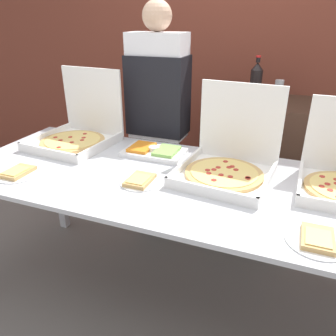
# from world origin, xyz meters

# --- Properties ---
(ground_plane) EXTENTS (16.00, 16.00, 0.00)m
(ground_plane) POSITION_xyz_m (0.00, 0.00, 0.00)
(ground_plane) COLOR slate
(brick_wall_behind) EXTENTS (10.00, 0.06, 2.80)m
(brick_wall_behind) POSITION_xyz_m (0.00, 1.70, 1.40)
(brick_wall_behind) COLOR brown
(brick_wall_behind) RESTS_ON ground_plane
(buffet_table) EXTENTS (2.39, 0.98, 0.89)m
(buffet_table) POSITION_xyz_m (0.00, 0.00, 0.80)
(buffet_table) COLOR silver
(buffet_table) RESTS_ON ground_plane
(pizza_box_near_left) EXTENTS (0.52, 0.53, 0.47)m
(pizza_box_near_left) POSITION_xyz_m (0.29, 0.14, 0.97)
(pizza_box_near_left) COLOR white
(pizza_box_near_left) RESTS_ON buffet_table
(pizza_box_far_right) EXTENTS (0.52, 0.53, 0.48)m
(pizza_box_far_right) POSITION_xyz_m (-0.76, 0.27, 0.98)
(pizza_box_far_right) COLOR white
(pizza_box_far_right) RESTS_ON buffet_table
(paper_plate_front_right) EXTENTS (0.24, 0.24, 0.03)m
(paper_plate_front_right) POSITION_xyz_m (-0.78, -0.28, 0.90)
(paper_plate_front_right) COLOR white
(paper_plate_front_right) RESTS_ON buffet_table
(paper_plate_front_left) EXTENTS (0.21, 0.21, 0.03)m
(paper_plate_front_left) POSITION_xyz_m (-0.11, -0.12, 0.90)
(paper_plate_front_left) COLOR white
(paper_plate_front_left) RESTS_ON buffet_table
(paper_plate_front_center) EXTENTS (0.24, 0.24, 0.03)m
(paper_plate_front_center) POSITION_xyz_m (0.74, -0.32, 0.90)
(paper_plate_front_center) COLOR white
(paper_plate_front_center) RESTS_ON buffet_table
(veggie_tray) EXTENTS (0.38, 0.22, 0.05)m
(veggie_tray) POSITION_xyz_m (-0.19, 0.26, 0.91)
(veggie_tray) COLOR white
(veggie_tray) RESTS_ON buffet_table
(sideboard_podium) EXTENTS (0.75, 0.58, 1.13)m
(sideboard_podium) POSITION_xyz_m (0.35, 0.98, 0.56)
(sideboard_podium) COLOR #382319
(sideboard_podium) RESTS_ON ground_plane
(soda_bottle) EXTENTS (0.09, 0.09, 0.31)m
(soda_bottle) POSITION_xyz_m (0.30, 1.02, 1.26)
(soda_bottle) COLOR black
(soda_bottle) RESTS_ON sideboard_podium
(soda_can_silver) EXTENTS (0.07, 0.07, 0.12)m
(soda_can_silver) POSITION_xyz_m (0.46, 1.16, 1.19)
(soda_can_silver) COLOR silver
(soda_can_silver) RESTS_ON sideboard_podium
(soda_can_colored) EXTENTS (0.07, 0.07, 0.12)m
(soda_can_colored) POSITION_xyz_m (0.34, 0.76, 1.19)
(soda_can_colored) COLOR #334CB2
(soda_can_colored) RESTS_ON sideboard_podium
(person_server_vest) EXTENTS (0.42, 0.24, 1.79)m
(person_server_vest) POSITION_xyz_m (-0.34, 0.69, 1.01)
(person_server_vest) COLOR #473D33
(person_server_vest) RESTS_ON ground_plane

